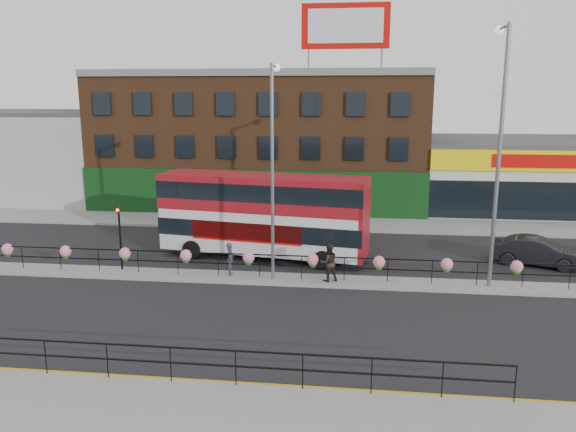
# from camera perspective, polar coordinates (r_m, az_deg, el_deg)

# --- Properties ---
(ground) EXTENTS (120.00, 120.00, 0.00)m
(ground) POSITION_cam_1_polar(r_m,az_deg,el_deg) (26.79, -0.77, -6.59)
(ground) COLOR black
(ground) RESTS_ON ground
(south_pavement) EXTENTS (60.00, 4.00, 0.15)m
(south_pavement) POSITION_cam_1_polar(r_m,az_deg,el_deg) (16.04, -6.80, -20.17)
(south_pavement) COLOR gray
(south_pavement) RESTS_ON ground
(north_pavement) EXTENTS (60.00, 4.00, 0.15)m
(north_pavement) POSITION_cam_1_polar(r_m,az_deg,el_deg) (38.25, 1.60, -0.71)
(north_pavement) COLOR gray
(north_pavement) RESTS_ON ground
(median) EXTENTS (60.00, 1.60, 0.15)m
(median) POSITION_cam_1_polar(r_m,az_deg,el_deg) (26.76, -0.77, -6.44)
(median) COLOR gray
(median) RESTS_ON ground
(yellow_line_inner) EXTENTS (60.00, 0.10, 0.01)m
(yellow_line_inner) POSITION_cam_1_polar(r_m,az_deg,el_deg) (18.00, -5.01, -16.50)
(yellow_line_inner) COLOR gold
(yellow_line_inner) RESTS_ON ground
(yellow_line_outer) EXTENTS (60.00, 0.10, 0.01)m
(yellow_line_outer) POSITION_cam_1_polar(r_m,az_deg,el_deg) (17.85, -5.14, -16.77)
(yellow_line_outer) COLOR gold
(yellow_line_outer) RESTS_ON ground
(brick_building) EXTENTS (25.00, 12.21, 10.30)m
(brick_building) POSITION_cam_1_polar(r_m,az_deg,el_deg) (45.82, -2.47, 7.83)
(brick_building) COLOR brown
(brick_building) RESTS_ON ground
(supermarket) EXTENTS (15.00, 12.25, 5.30)m
(supermarket) POSITION_cam_1_polar(r_m,az_deg,el_deg) (47.15, 22.36, 4.02)
(supermarket) COLOR silver
(supermarket) RESTS_ON ground
(warehouse_west) EXTENTS (15.50, 12.00, 7.30)m
(warehouse_west) POSITION_cam_1_polar(r_m,az_deg,el_deg) (53.14, -24.66, 5.74)
(warehouse_west) COLOR #A2A19D
(warehouse_west) RESTS_ON ground
(billboard) EXTENTS (6.00, 0.29, 4.40)m
(billboard) POSITION_cam_1_polar(r_m,az_deg,el_deg) (40.38, 5.86, 18.63)
(billboard) COLOR #BC0905
(billboard) RESTS_ON brick_building
(median_railing) EXTENTS (30.04, 0.56, 1.23)m
(median_railing) POSITION_cam_1_polar(r_m,az_deg,el_deg) (26.47, -0.77, -4.45)
(median_railing) COLOR black
(median_railing) RESTS_ON median
(south_railing) EXTENTS (20.04, 0.05, 1.12)m
(south_railing) POSITION_cam_1_polar(r_m,az_deg,el_deg) (17.71, -11.88, -13.76)
(south_railing) COLOR black
(south_railing) RESTS_ON south_pavement
(double_decker_bus) EXTENTS (11.40, 4.40, 4.50)m
(double_decker_bus) POSITION_cam_1_polar(r_m,az_deg,el_deg) (29.85, -2.51, 0.86)
(double_decker_bus) COLOR silver
(double_decker_bus) RESTS_ON ground
(car) EXTENTS (4.32, 5.43, 1.47)m
(car) POSITION_cam_1_polar(r_m,az_deg,el_deg) (31.64, 24.00, -3.32)
(car) COLOR black
(car) RESTS_ON ground
(pedestrian_a) EXTENTS (0.68, 0.53, 1.58)m
(pedestrian_a) POSITION_cam_1_polar(r_m,az_deg,el_deg) (27.10, -5.87, -4.35)
(pedestrian_a) COLOR #303039
(pedestrian_a) RESTS_ON median
(pedestrian_b) EXTENTS (1.35, 1.29, 1.78)m
(pedestrian_b) POSITION_cam_1_polar(r_m,az_deg,el_deg) (26.12, 4.14, -4.72)
(pedestrian_b) COLOR black
(pedestrian_b) RESTS_ON median
(lamp_column_west) EXTENTS (0.35, 1.73, 9.88)m
(lamp_column_west) POSITION_cam_1_polar(r_m,az_deg,el_deg) (25.63, -1.53, 6.32)
(lamp_column_west) COLOR slate
(lamp_column_west) RESTS_ON median
(lamp_column_east) EXTENTS (0.41, 2.01, 11.46)m
(lamp_column_east) POSITION_cam_1_polar(r_m,az_deg,el_deg) (26.20, 20.65, 7.73)
(lamp_column_east) COLOR slate
(lamp_column_east) RESTS_ON median
(traffic_light_median) EXTENTS (0.15, 0.28, 3.65)m
(traffic_light_median) POSITION_cam_1_polar(r_m,az_deg,el_deg) (28.61, -16.77, -0.76)
(traffic_light_median) COLOR black
(traffic_light_median) RESTS_ON median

